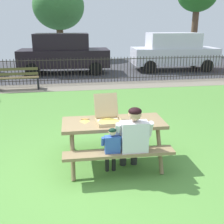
{
  "coord_description": "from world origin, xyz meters",
  "views": [
    {
      "loc": [
        -0.28,
        -4.05,
        2.43
      ],
      "look_at": [
        0.58,
        1.09,
        0.75
      ],
      "focal_mm": 44.46,
      "sensor_mm": 36.0,
      "label": 1
    }
  ],
  "objects_px": {
    "child_at_table": "(112,147)",
    "parked_car_right": "(174,51)",
    "pizza_slice_on_table": "(85,120)",
    "pizza_box_open": "(108,117)",
    "adult_at_table": "(133,137)",
    "far_tree_midleft": "(59,7)",
    "parked_car_center": "(64,53)",
    "park_bench_center": "(17,79)",
    "picnic_table_foreground": "(113,130)"
  },
  "relations": [
    {
      "from": "adult_at_table",
      "to": "park_bench_center",
      "type": "bearing_deg",
      "value": 113.02
    },
    {
      "from": "far_tree_midleft",
      "to": "parked_car_right",
      "type": "bearing_deg",
      "value": -46.72
    },
    {
      "from": "picnic_table_foreground",
      "to": "parked_car_right",
      "type": "height_order",
      "value": "parked_car_right"
    },
    {
      "from": "child_at_table",
      "to": "park_bench_center",
      "type": "height_order",
      "value": "child_at_table"
    },
    {
      "from": "adult_at_table",
      "to": "far_tree_midleft",
      "type": "relative_size",
      "value": 0.23
    },
    {
      "from": "child_at_table",
      "to": "adult_at_table",
      "type": "bearing_deg",
      "value": 3.1
    },
    {
      "from": "pizza_box_open",
      "to": "parked_car_center",
      "type": "xyz_separation_m",
      "value": [
        -0.77,
        9.66,
        0.15
      ]
    },
    {
      "from": "parked_car_right",
      "to": "far_tree_midleft",
      "type": "bearing_deg",
      "value": 133.28
    },
    {
      "from": "picnic_table_foreground",
      "to": "park_bench_center",
      "type": "relative_size",
      "value": 1.13
    },
    {
      "from": "child_at_table",
      "to": "parked_car_right",
      "type": "bearing_deg",
      "value": 63.84
    },
    {
      "from": "adult_at_table",
      "to": "far_tree_midleft",
      "type": "height_order",
      "value": "far_tree_midleft"
    },
    {
      "from": "pizza_slice_on_table",
      "to": "parked_car_right",
      "type": "xyz_separation_m",
      "value": [
        5.39,
        9.56,
        0.23
      ]
    },
    {
      "from": "parked_car_right",
      "to": "far_tree_midleft",
      "type": "xyz_separation_m",
      "value": [
        -5.97,
        6.34,
        2.48
      ]
    },
    {
      "from": "adult_at_table",
      "to": "parked_car_right",
      "type": "relative_size",
      "value": 0.27
    },
    {
      "from": "pizza_slice_on_table",
      "to": "pizza_box_open",
      "type": "bearing_deg",
      "value": -13.57
    },
    {
      "from": "pizza_box_open",
      "to": "pizza_slice_on_table",
      "type": "distance_m",
      "value": 0.42
    },
    {
      "from": "adult_at_table",
      "to": "parked_car_center",
      "type": "bearing_deg",
      "value": 96.18
    },
    {
      "from": "picnic_table_foreground",
      "to": "child_at_table",
      "type": "relative_size",
      "value": 2.1
    },
    {
      "from": "parked_car_center",
      "to": "parked_car_right",
      "type": "relative_size",
      "value": 0.99
    },
    {
      "from": "pizza_box_open",
      "to": "far_tree_midleft",
      "type": "height_order",
      "value": "far_tree_midleft"
    },
    {
      "from": "park_bench_center",
      "to": "pizza_slice_on_table",
      "type": "bearing_deg",
      "value": -70.83
    },
    {
      "from": "adult_at_table",
      "to": "park_bench_center",
      "type": "distance_m",
      "value": 7.34
    },
    {
      "from": "picnic_table_foreground",
      "to": "pizza_box_open",
      "type": "bearing_deg",
      "value": 174.06
    },
    {
      "from": "far_tree_midleft",
      "to": "adult_at_table",
      "type": "bearing_deg",
      "value": -85.45
    },
    {
      "from": "pizza_slice_on_table",
      "to": "parked_car_right",
      "type": "bearing_deg",
      "value": 60.6
    },
    {
      "from": "pizza_box_open",
      "to": "parked_car_center",
      "type": "relative_size",
      "value": 0.12
    },
    {
      "from": "pizza_box_open",
      "to": "parked_car_center",
      "type": "distance_m",
      "value": 9.69
    },
    {
      "from": "parked_car_right",
      "to": "far_tree_midleft",
      "type": "height_order",
      "value": "far_tree_midleft"
    },
    {
      "from": "parked_car_right",
      "to": "adult_at_table",
      "type": "bearing_deg",
      "value": -114.58
    },
    {
      "from": "pizza_slice_on_table",
      "to": "child_at_table",
      "type": "height_order",
      "value": "child_at_table"
    },
    {
      "from": "picnic_table_foreground",
      "to": "far_tree_midleft",
      "type": "xyz_separation_m",
      "value": [
        -1.08,
        16.01,
        2.89
      ]
    },
    {
      "from": "pizza_box_open",
      "to": "far_tree_midleft",
      "type": "distance_m",
      "value": 16.24
    },
    {
      "from": "pizza_box_open",
      "to": "pizza_slice_on_table",
      "type": "height_order",
      "value": "pizza_box_open"
    },
    {
      "from": "adult_at_table",
      "to": "park_bench_center",
      "type": "xyz_separation_m",
      "value": [
        -2.87,
        6.75,
        -0.24
      ]
    },
    {
      "from": "park_bench_center",
      "to": "far_tree_midleft",
      "type": "relative_size",
      "value": 0.32
    },
    {
      "from": "park_bench_center",
      "to": "picnic_table_foreground",
      "type": "bearing_deg",
      "value": -67.15
    },
    {
      "from": "picnic_table_foreground",
      "to": "pizza_slice_on_table",
      "type": "xyz_separation_m",
      "value": [
        -0.5,
        0.11,
        0.18
      ]
    },
    {
      "from": "pizza_box_open",
      "to": "park_bench_center",
      "type": "distance_m",
      "value": 6.74
    },
    {
      "from": "picnic_table_foreground",
      "to": "parked_car_right",
      "type": "xyz_separation_m",
      "value": [
        4.89,
        9.67,
        0.41
      ]
    },
    {
      "from": "picnic_table_foreground",
      "to": "pizza_box_open",
      "type": "relative_size",
      "value": 3.41
    },
    {
      "from": "pizza_slice_on_table",
      "to": "far_tree_midleft",
      "type": "distance_m",
      "value": 16.14
    },
    {
      "from": "picnic_table_foreground",
      "to": "parked_car_center",
      "type": "relative_size",
      "value": 0.41
    },
    {
      "from": "pizza_slice_on_table",
      "to": "child_at_table",
      "type": "bearing_deg",
      "value": -58.92
    },
    {
      "from": "park_bench_center",
      "to": "adult_at_table",
      "type": "bearing_deg",
      "value": -66.98
    },
    {
      "from": "adult_at_table",
      "to": "picnic_table_foreground",
      "type": "bearing_deg",
      "value": 115.1
    },
    {
      "from": "pizza_slice_on_table",
      "to": "far_tree_midleft",
      "type": "height_order",
      "value": "far_tree_midleft"
    },
    {
      "from": "picnic_table_foreground",
      "to": "park_bench_center",
      "type": "xyz_separation_m",
      "value": [
        -2.63,
        6.24,
        -0.18
      ]
    },
    {
      "from": "child_at_table",
      "to": "parked_car_right",
      "type": "relative_size",
      "value": 0.19
    },
    {
      "from": "park_bench_center",
      "to": "parked_car_center",
      "type": "relative_size",
      "value": 0.36
    },
    {
      "from": "child_at_table",
      "to": "parked_car_right",
      "type": "height_order",
      "value": "parked_car_right"
    }
  ]
}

